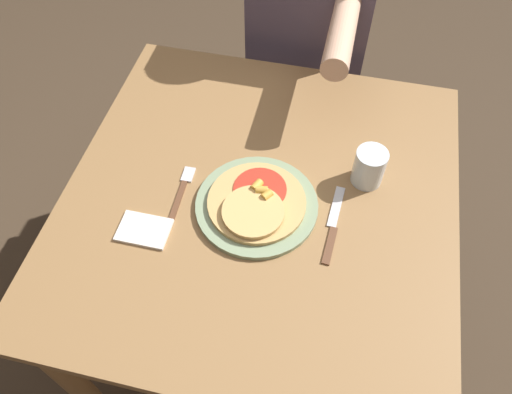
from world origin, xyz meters
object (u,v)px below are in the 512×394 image
Objects in this scene: dining_table at (260,221)px; plate at (256,205)px; fork at (182,191)px; person_diner at (309,33)px; knife at (333,225)px; drinking_glass at (369,167)px; pizza at (256,203)px.

dining_table is 3.37× the size of plate.
plate is (-0.00, -0.03, 0.12)m from dining_table.
fork is 0.14× the size of person_diner.
plate is 1.33× the size of knife.
drinking_glass is at bearing 68.55° from knife.
knife is (0.19, -0.01, -0.02)m from pizza.
plate is 1.25× the size of pizza.
drinking_glass is 0.61m from person_diner.
person_diner is (0.01, 0.70, -0.01)m from plate.
dining_table is 0.14m from pizza.
person_diner is at bearing 88.83° from pizza.
drinking_glass is (0.25, 0.11, 0.16)m from dining_table.
fork is (-0.19, 0.00, -0.00)m from plate.
person_diner reaches higher than dining_table.
fork is at bearing -162.53° from drinking_glass.
person_diner is at bearing 88.88° from dining_table.
fork is 0.46m from drinking_glass.
plate is 1.67× the size of fork.
knife is 2.25× the size of drinking_glass.
person_diner is (-0.17, 0.72, -0.01)m from knife.
knife is (0.38, -0.02, 0.00)m from fork.
drinking_glass is (0.25, 0.14, 0.04)m from plate.
drinking_glass is (0.25, 0.15, 0.02)m from pizza.
person_diner reaches higher than knife.
pizza is 0.71m from person_diner.
dining_table is 10.08× the size of drinking_glass.
dining_table is at bearing 165.77° from knife.
fork is 1.79× the size of drinking_glass.
plate reaches higher than dining_table.
pizza is at bearing -3.13° from fork.
dining_table is at bearing 8.89° from fork.
drinking_glass is 0.08× the size of person_diner.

